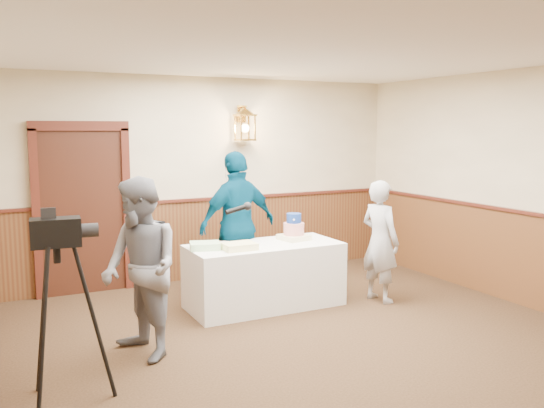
# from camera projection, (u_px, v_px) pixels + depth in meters

# --- Properties ---
(ground) EXTENTS (7.00, 7.00, 0.00)m
(ground) POSITION_uv_depth(u_px,v_px,m) (338.00, 368.00, 5.08)
(ground) COLOR black
(ground) RESTS_ON ground
(room_shell) EXTENTS (6.02, 7.02, 2.81)m
(room_shell) POSITION_uv_depth(u_px,v_px,m) (308.00, 192.00, 5.26)
(room_shell) COLOR #B9AB8B
(room_shell) RESTS_ON ground
(display_table) EXTENTS (1.80, 0.80, 0.75)m
(display_table) POSITION_uv_depth(u_px,v_px,m) (264.00, 275.00, 6.80)
(display_table) COLOR white
(display_table) RESTS_ON ground
(tiered_cake) EXTENTS (0.37, 0.37, 0.33)m
(tiered_cake) POSITION_uv_depth(u_px,v_px,m) (294.00, 229.00, 7.00)
(tiered_cake) COLOR #F2E9B8
(tiered_cake) RESTS_ON display_table
(sheet_cake_yellow) EXTENTS (0.37, 0.28, 0.08)m
(sheet_cake_yellow) POSITION_uv_depth(u_px,v_px,m) (239.00, 246.00, 6.45)
(sheet_cake_yellow) COLOR #FFED98
(sheet_cake_yellow) RESTS_ON display_table
(sheet_cake_green) EXTENTS (0.39, 0.35, 0.08)m
(sheet_cake_green) POSITION_uv_depth(u_px,v_px,m) (205.00, 246.00, 6.47)
(sheet_cake_green) COLOR #B4F0A9
(sheet_cake_green) RESTS_ON display_table
(interviewer) EXTENTS (1.57, 0.94, 1.67)m
(interviewer) POSITION_uv_depth(u_px,v_px,m) (141.00, 269.00, 5.22)
(interviewer) COLOR slate
(interviewer) RESTS_ON ground
(baker) EXTENTS (0.45, 0.60, 1.49)m
(baker) POSITION_uv_depth(u_px,v_px,m) (380.00, 241.00, 6.97)
(baker) COLOR #9FA1A5
(baker) RESTS_ON ground
(assistant_p) EXTENTS (1.13, 0.63, 1.83)m
(assistant_p) POSITION_uv_depth(u_px,v_px,m) (238.00, 225.00, 7.13)
(assistant_p) COLOR #023753
(assistant_p) RESTS_ON ground
(tv_camera_rig) EXTENTS (0.57, 0.53, 1.45)m
(tv_camera_rig) POSITION_uv_depth(u_px,v_px,m) (60.00, 323.00, 4.32)
(tv_camera_rig) COLOR black
(tv_camera_rig) RESTS_ON ground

